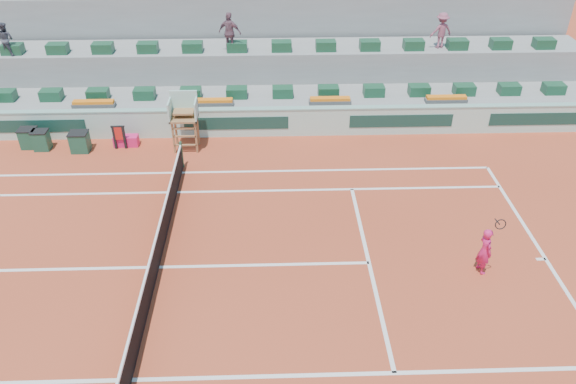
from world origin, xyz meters
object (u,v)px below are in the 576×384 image
player_bag (126,141)px  drink_cooler_a (80,142)px  umpire_chair (184,113)px  tennis_player (485,250)px

player_bag → drink_cooler_a: 1.81m
player_bag → umpire_chair: bearing=-5.6°
player_bag → drink_cooler_a: (-1.76, -0.41, 0.20)m
drink_cooler_a → player_bag: bearing=13.1°
player_bag → umpire_chair: (2.55, -0.25, 1.32)m
tennis_player → drink_cooler_a: bearing=150.9°
umpire_chair → tennis_player: umpire_chair is taller
umpire_chair → drink_cooler_a: (-4.31, -0.16, -1.12)m
player_bag → tennis_player: tennis_player is taller
player_bag → tennis_player: size_ratio=0.44×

